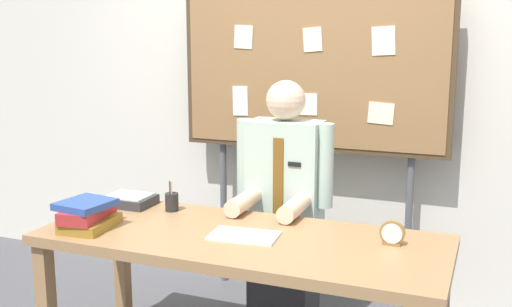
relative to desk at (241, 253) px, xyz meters
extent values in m
cube|color=silver|center=(0.00, 1.29, 0.68)|extent=(6.40, 0.08, 2.70)
cube|color=#9E754C|center=(0.00, 0.00, 0.06)|extent=(1.88, 0.75, 0.05)
cube|color=#9E754C|center=(-0.88, 0.32, -0.32)|extent=(0.07, 0.07, 0.71)
cube|color=#2D2D33|center=(0.00, 0.62, -0.45)|extent=(0.34, 0.30, 0.44)
cube|color=#B2CCBC|center=(0.00, 0.62, 0.15)|extent=(0.40, 0.22, 0.77)
sphere|color=beige|center=(0.00, 0.62, 0.65)|extent=(0.21, 0.21, 0.21)
cylinder|color=#B2CCBC|center=(-0.23, 0.60, 0.31)|extent=(0.09, 0.09, 0.45)
cylinder|color=#B2CCBC|center=(0.23, 0.60, 0.31)|extent=(0.09, 0.09, 0.45)
cylinder|color=beige|center=(-0.14, 0.36, 0.14)|extent=(0.09, 0.30, 0.09)
cylinder|color=beige|center=(0.14, 0.36, 0.14)|extent=(0.09, 0.30, 0.09)
cube|color=brown|center=(0.00, 0.50, 0.21)|extent=(0.06, 0.01, 0.50)
cube|color=black|center=(0.09, 0.50, 0.33)|extent=(0.07, 0.01, 0.02)
cube|color=#4C3823|center=(0.00, 1.09, 0.78)|extent=(1.67, 0.05, 0.97)
cube|color=olive|center=(0.00, 1.08, 0.78)|extent=(1.61, 0.04, 0.91)
cylinder|color=#59595E|center=(-0.61, 1.12, -0.17)|extent=(0.04, 0.04, 0.99)
cylinder|color=#59595E|center=(0.61, 1.12, -0.17)|extent=(0.04, 0.04, 0.99)
cube|color=white|center=(-0.46, 1.06, 0.58)|extent=(0.11, 0.00, 0.19)
cube|color=#F4EFCC|center=(0.43, 1.06, 0.55)|extent=(0.15, 0.00, 0.13)
cube|color=#F4EFCC|center=(0.01, 1.06, 0.97)|extent=(0.12, 0.00, 0.15)
cube|color=silver|center=(-0.43, 1.06, 0.98)|extent=(0.13, 0.00, 0.15)
cube|color=white|center=(0.43, 1.06, 0.96)|extent=(0.14, 0.00, 0.17)
cube|color=white|center=(-0.01, 1.06, 0.58)|extent=(0.12, 0.00, 0.14)
cube|color=olive|center=(-0.71, -0.18, 0.11)|extent=(0.22, 0.29, 0.05)
cube|color=#B22D2D|center=(-0.72, -0.18, 0.16)|extent=(0.20, 0.31, 0.06)
cube|color=#2D4C99|center=(-0.72, -0.19, 0.21)|extent=(0.24, 0.26, 0.03)
cube|color=white|center=(0.02, -0.02, 0.09)|extent=(0.32, 0.22, 0.01)
cylinder|color=olive|center=(0.67, 0.12, 0.14)|extent=(0.11, 0.02, 0.11)
cylinder|color=white|center=(0.67, 0.11, 0.14)|extent=(0.09, 0.00, 0.09)
cube|color=olive|center=(0.67, 0.12, 0.09)|extent=(0.08, 0.04, 0.01)
cylinder|color=#262626|center=(-0.49, 0.23, 0.13)|extent=(0.07, 0.07, 0.09)
cylinder|color=#263399|center=(-0.49, 0.21, 0.17)|extent=(0.01, 0.01, 0.15)
cylinder|color=maroon|center=(-0.50, 0.23, 0.17)|extent=(0.01, 0.01, 0.15)
cylinder|color=gold|center=(-0.49, 0.22, 0.17)|extent=(0.01, 0.01, 0.15)
cube|color=#333338|center=(-0.76, 0.24, 0.11)|extent=(0.26, 0.20, 0.05)
cube|color=silver|center=(-0.76, 0.24, 0.14)|extent=(0.22, 0.17, 0.01)
camera|label=1|loc=(1.05, -2.46, 1.00)|focal=42.60mm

